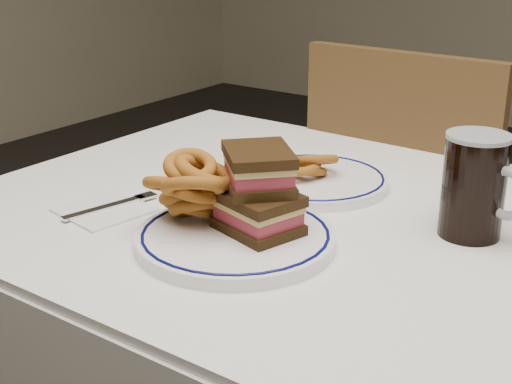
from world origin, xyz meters
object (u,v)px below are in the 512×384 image
Objects in this scene: chair_far at (414,229)px; main_plate at (236,238)px; far_plate at (314,180)px; reuben_sandwich at (258,190)px; beer_mug at (476,185)px.

chair_far is 3.30× the size of main_plate.
chair_far reaches higher than far_plate.
reuben_sandwich is (0.04, -0.69, 0.32)m from chair_far.
reuben_sandwich reaches higher than main_plate.
main_plate is at bearing -138.85° from beer_mug.
beer_mug is (0.24, 0.20, 0.00)m from reuben_sandwich.
chair_far is at bearing 88.01° from far_plate.
reuben_sandwich is 0.26m from far_plate.
reuben_sandwich is (0.02, 0.03, 0.07)m from main_plate.
beer_mug is (0.26, 0.23, 0.07)m from main_plate.
far_plate is (-0.30, 0.05, -0.07)m from beer_mug.
main_plate is at bearing -88.25° from chair_far.
main_plate is 0.35m from beer_mug.
chair_far is at bearing 91.75° from main_plate.
far_plate is at bearing -91.99° from chair_far.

